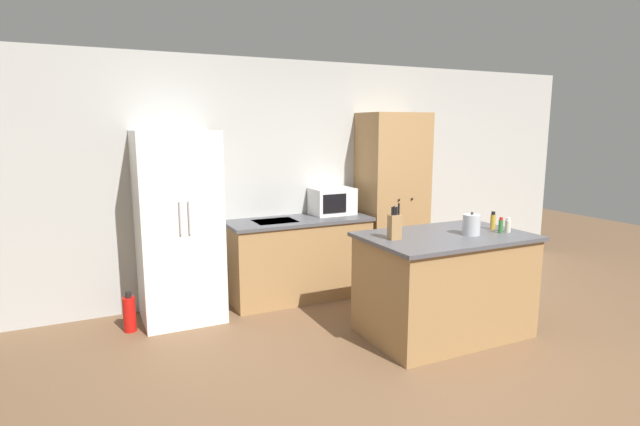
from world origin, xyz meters
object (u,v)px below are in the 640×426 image
object	(u,v)px
microwave	(332,201)
spice_bottle_tall_dark	(508,226)
spice_bottle_amber_oil	(472,226)
kettle	(471,225)
fire_extinguisher	(129,314)
knife_block	(395,226)
pantry_cabinet	(392,200)
spice_bottle_short_red	(493,221)
spice_bottle_green_herb	(501,226)
refrigerator	(178,227)

from	to	relation	value
microwave	spice_bottle_tall_dark	size ratio (longest dim) A/B	3.55
spice_bottle_tall_dark	spice_bottle_amber_oil	distance (m)	0.31
kettle	fire_extinguisher	bearing A→B (deg)	153.43
knife_block	fire_extinguisher	xyz separation A→B (m)	(-2.07, 1.25, -0.87)
pantry_cabinet	fire_extinguisher	bearing A→B (deg)	-175.92
spice_bottle_short_red	spice_bottle_green_herb	bearing A→B (deg)	-109.57
spice_bottle_short_red	fire_extinguisher	distance (m)	3.49
kettle	fire_extinguisher	world-z (taller)	kettle
refrigerator	spice_bottle_tall_dark	bearing A→B (deg)	-30.92
refrigerator	pantry_cabinet	bearing A→B (deg)	1.74
fire_extinguisher	refrigerator	bearing A→B (deg)	15.36
spice_bottle_green_herb	fire_extinguisher	distance (m)	3.50
spice_bottle_amber_oil	fire_extinguisher	distance (m)	3.28
spice_bottle_amber_oil	spice_bottle_green_herb	size ratio (longest dim) A/B	0.72
knife_block	spice_bottle_amber_oil	xyz separation A→B (m)	(0.85, -0.02, -0.07)
refrigerator	spice_bottle_green_herb	bearing A→B (deg)	-31.57
refrigerator	spice_bottle_short_red	distance (m)	3.00
refrigerator	fire_extinguisher	size ratio (longest dim) A/B	4.81
spice_bottle_amber_oil	fire_extinguisher	size ratio (longest dim) A/B	0.27
microwave	spice_bottle_short_red	world-z (taller)	microwave
knife_block	spice_bottle_green_herb	size ratio (longest dim) A/B	2.17
kettle	fire_extinguisher	xyz separation A→B (m)	(-2.78, 1.39, -0.85)
microwave	spice_bottle_tall_dark	world-z (taller)	microwave
pantry_cabinet	spice_bottle_amber_oil	world-z (taller)	pantry_cabinet
refrigerator	knife_block	xyz separation A→B (m)	(1.56, -1.39, 0.12)
spice_bottle_amber_oil	pantry_cabinet	bearing A→B (deg)	86.00
pantry_cabinet	kettle	size ratio (longest dim) A/B	9.86
spice_bottle_tall_dark	kettle	bearing A→B (deg)	170.91
pantry_cabinet	knife_block	bearing A→B (deg)	-123.02
microwave	kettle	bearing A→B (deg)	-72.74
microwave	spice_bottle_tall_dark	bearing A→B (deg)	-62.73
refrigerator	spice_bottle_green_herb	distance (m)	3.03
fire_extinguisher	pantry_cabinet	bearing A→B (deg)	4.08
knife_block	spice_bottle_tall_dark	size ratio (longest dim) A/B	2.32
spice_bottle_tall_dark	spice_bottle_short_red	world-z (taller)	spice_bottle_short_red
refrigerator	spice_bottle_short_red	size ratio (longest dim) A/B	10.93
spice_bottle_tall_dark	spice_bottle_green_herb	xyz separation A→B (m)	(-0.08, 0.01, 0.00)
refrigerator	spice_bottle_short_red	bearing A→B (deg)	-28.55
refrigerator	knife_block	distance (m)	2.09
spice_bottle_amber_oil	fire_extinguisher	xyz separation A→B (m)	(-2.91, 1.27, -0.81)
pantry_cabinet	microwave	bearing A→B (deg)	173.90
refrigerator	microwave	xyz separation A→B (m)	(1.76, 0.16, 0.12)
refrigerator	spice_bottle_tall_dark	distance (m)	3.10
spice_bottle_short_red	kettle	bearing A→B (deg)	-164.18
knife_block	spice_bottle_short_red	world-z (taller)	knife_block
spice_bottle_amber_oil	refrigerator	bearing A→B (deg)	149.74
spice_bottle_tall_dark	fire_extinguisher	distance (m)	3.57
knife_block	spice_bottle_green_herb	bearing A→B (deg)	-11.05
spice_bottle_short_red	knife_block	bearing A→B (deg)	177.53
microwave	kettle	size ratio (longest dim) A/B	2.30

